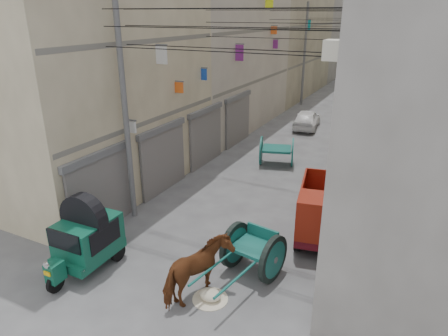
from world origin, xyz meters
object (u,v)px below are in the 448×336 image
Objects in this scene: tonga_cart at (253,251)px; horse at (198,272)px; auto_rickshaw at (86,235)px; second_cart at (277,150)px; distant_car_green at (354,83)px; distant_car_white at (307,119)px; feed_sack at (210,295)px; distant_car_grey at (387,94)px; mini_truck at (322,216)px.

horse is (-0.85, -1.73, 0.12)m from tonga_cart.
auto_rickshaw is 3.69m from horse.
distant_car_green is at bearing 74.14° from second_cart.
tonga_cart is 1.62× the size of horse.
second_cart reaches higher than distant_car_white.
distant_car_white is at bearing 100.77° from distant_car_green.
tonga_cart is at bearing -91.22° from second_cart.
auto_rickshaw is 4.10m from feed_sack.
distant_car_grey is at bearing 141.14° from distant_car_green.
horse is (-0.30, -0.10, 0.70)m from feed_sack.
distant_car_white is (1.56, 18.20, -0.44)m from auto_rickshaw.
mini_truck reaches higher than tonga_cart.
second_cart is 0.62× the size of distant_car_grey.
distant_car_grey is (-0.60, 25.83, -0.41)m from mini_truck.
feed_sack is 0.16× the size of distant_car_white.
feed_sack is at bearing 2.96° from auto_rickshaw.
distant_car_grey is (0.77, 28.45, -0.20)m from tonga_cart.
mini_truck is 25.84m from distant_car_grey.
distant_car_green is at bearing 93.64° from feed_sack.
tonga_cart is at bearing 106.36° from distant_car_green.
auto_rickshaw is 0.79× the size of tonga_cart.
distant_car_green is at bearing 104.43° from tonga_cart.
distant_car_white reaches higher than distant_car_grey.
auto_rickshaw is 7.45m from mini_truck.
distant_car_white is (-2.11, 17.99, -0.23)m from horse.
distant_car_grey is at bearing 64.18° from second_cart.
distant_car_grey reaches higher than feed_sack.
auto_rickshaw is 1.31× the size of second_cart.
auto_rickshaw is 30.85m from distant_car_grey.
mini_truck is 4.88m from horse.
distant_car_grey is (1.31, 30.08, 0.38)m from feed_sack.
feed_sack is (1.87, -10.44, -0.62)m from second_cart.
second_cart reaches higher than distant_car_green.
auto_rickshaw reaches higher than tonga_cart.
tonga_cart is at bearing 71.47° from feed_sack.
auto_rickshaw is at bearing -105.17° from distant_car_grey.
feed_sack is (-1.91, -4.26, -0.80)m from mini_truck.
mini_truck is at bearing 72.21° from tonga_cart.
distant_car_white is 16.42m from distant_car_green.
second_cart is (-3.78, 6.18, -0.17)m from mini_truck.
distant_car_green reaches higher than distant_car_grey.
distant_car_grey is 0.77× the size of distant_car_green.
tonga_cart is at bearing -96.83° from distant_car_grey.
distant_car_grey is 5.49m from distant_car_green.
feed_sack is at bearing -146.36° from horse.
second_cart reaches higher than tonga_cart.
horse is (-2.21, -4.35, -0.10)m from mini_truck.
mini_truck is 30.34m from distant_car_green.
second_cart is 19.90m from distant_car_grey.
horse reaches higher than distant_car_green.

